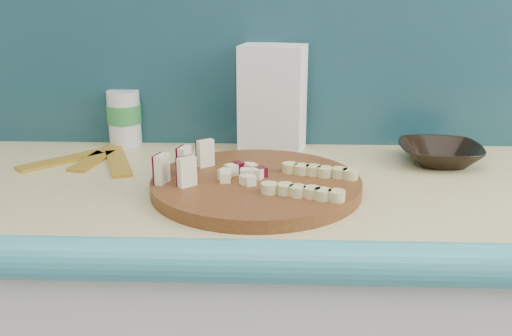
{
  "coord_description": "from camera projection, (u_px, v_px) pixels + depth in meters",
  "views": [
    {
      "loc": [
        0.1,
        0.52,
        1.26
      ],
      "look_at": [
        0.07,
        1.47,
        0.95
      ],
      "focal_mm": 40.0,
      "sensor_mm": 36.0,
      "label": 1
    }
  ],
  "objects": [
    {
      "name": "backsplash",
      "position": [
        277.0,
        31.0,
        1.23
      ],
      "size": [
        2.2,
        0.02,
        0.5
      ],
      "primitive_type": "cube",
      "color": "teal",
      "rests_on": "kitchen_counter"
    },
    {
      "name": "cutting_board",
      "position": [
        256.0,
        185.0,
        1.0
      ],
      "size": [
        0.46,
        0.46,
        0.02
      ],
      "primitive_type": "cylinder",
      "rotation": [
        0.0,
        0.0,
        -0.3
      ],
      "color": "#4D2510",
      "rests_on": "kitchen_counter"
    },
    {
      "name": "apple_wedges",
      "position": [
        184.0,
        163.0,
        1.0
      ],
      "size": [
        0.09,
        0.15,
        0.05
      ],
      "color": "#F0E9C0",
      "rests_on": "cutting_board"
    },
    {
      "name": "apple_chunks",
      "position": [
        243.0,
        172.0,
        1.0
      ],
      "size": [
        0.05,
        0.06,
        0.02
      ],
      "color": "#FFF6CB",
      "rests_on": "cutting_board"
    },
    {
      "name": "banana_slices",
      "position": [
        312.0,
        181.0,
        0.97
      ],
      "size": [
        0.17,
        0.17,
        0.02
      ],
      "color": "#D5CB82",
      "rests_on": "cutting_board"
    },
    {
      "name": "brown_bowl",
      "position": [
        440.0,
        154.0,
        1.15
      ],
      "size": [
        0.17,
        0.17,
        0.04
      ],
      "primitive_type": "imported",
      "rotation": [
        0.0,
        0.0,
        -0.05
      ],
      "color": "black",
      "rests_on": "kitchen_counter"
    },
    {
      "name": "flour_bag",
      "position": [
        273.0,
        99.0,
        1.22
      ],
      "size": [
        0.15,
        0.12,
        0.23
      ],
      "primitive_type": "cube",
      "rotation": [
        0.0,
        0.0,
        -0.2
      ],
      "color": "white",
      "rests_on": "kitchen_counter"
    },
    {
      "name": "canister",
      "position": [
        124.0,
        117.0,
        1.28
      ],
      "size": [
        0.08,
        0.08,
        0.12
      ],
      "rotation": [
        0.0,
        0.0,
        -0.21
      ],
      "color": "silver",
      "rests_on": "kitchen_counter"
    },
    {
      "name": "banana_peel",
      "position": [
        92.0,
        161.0,
        1.17
      ],
      "size": [
        0.25,
        0.21,
        0.01
      ],
      "rotation": [
        0.0,
        0.0,
        -0.34
      ],
      "color": "gold",
      "rests_on": "kitchen_counter"
    }
  ]
}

